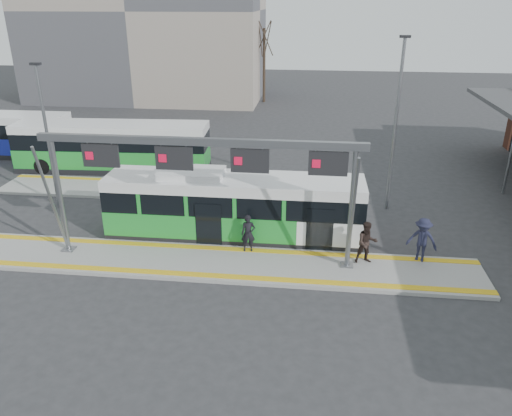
{
  "coord_description": "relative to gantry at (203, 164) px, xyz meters",
  "views": [
    {
      "loc": [
        3.86,
        -17.95,
        10.37
      ],
      "look_at": [
        1.42,
        3.0,
        1.37
      ],
      "focal_mm": 35.0,
      "sensor_mm": 36.0,
      "label": 1
    }
  ],
  "objects": [
    {
      "name": "ground",
      "position": [
        0.35,
        -0.25,
        -4.3
      ],
      "size": [
        120.0,
        120.0,
        0.0
      ],
      "primitive_type": "plane",
      "color": "#2D2D30",
      "rests_on": "ground"
    },
    {
      "name": "platform_main",
      "position": [
        0.35,
        -0.25,
        -4.22
      ],
      "size": [
        22.0,
        3.0,
        0.15
      ],
      "primitive_type": "cube",
      "color": "gray",
      "rests_on": "ground"
    },
    {
      "name": "platform_second",
      "position": [
        -3.65,
        7.75,
        -4.22
      ],
      "size": [
        20.0,
        3.0,
        0.15
      ],
      "primitive_type": "cube",
      "color": "gray",
      "rests_on": "ground"
    },
    {
      "name": "tactile_main",
      "position": [
        0.35,
        -0.25,
        -4.14
      ],
      "size": [
        22.0,
        2.65,
        0.02
      ],
      "color": "gold",
      "rests_on": "platform_main"
    },
    {
      "name": "tactile_second",
      "position": [
        -3.65,
        8.9,
        -4.14
      ],
      "size": [
        20.0,
        0.35,
        0.02
      ],
      "color": "gold",
      "rests_on": "platform_second"
    },
    {
      "name": "gantry",
      "position": [
        0.0,
        0.0,
        0.0
      ],
      "size": [
        13.0,
        1.68,
        5.2
      ],
      "color": "slate",
      "rests_on": "platform_main"
    },
    {
      "name": "apartment_block",
      "position": [
        -13.65,
        35.75,
        4.91
      ],
      "size": [
        24.5,
        12.5,
        18.4
      ],
      "color": "gray",
      "rests_on": "ground"
    },
    {
      "name": "hero_bus",
      "position": [
        0.78,
        2.48,
        -2.84
      ],
      "size": [
        11.64,
        2.51,
        3.2
      ],
      "rotation": [
        0.0,
        0.0,
        0.0
      ],
      "color": "black",
      "rests_on": "ground"
    },
    {
      "name": "bg_bus_green",
      "position": [
        -8.4,
        11.23,
        -2.8
      ],
      "size": [
        12.23,
        3.21,
        3.03
      ],
      "rotation": [
        0.0,
        0.0,
        0.05
      ],
      "color": "black",
      "rests_on": "ground"
    },
    {
      "name": "passenger_a",
      "position": [
        1.66,
        0.84,
        -3.32
      ],
      "size": [
        0.67,
        0.49,
        1.67
      ],
      "primitive_type": "imported",
      "rotation": [
        0.0,
        0.0,
        0.17
      ],
      "color": "black",
      "rests_on": "platform_main"
    },
    {
      "name": "passenger_b",
      "position": [
        6.62,
        0.41,
        -3.24
      ],
      "size": [
        1.01,
        0.86,
        1.81
      ],
      "primitive_type": "imported",
      "rotation": [
        0.0,
        0.0,
        0.22
      ],
      "color": "black",
      "rests_on": "platform_main"
    },
    {
      "name": "passenger_c",
      "position": [
        8.89,
        0.85,
        -3.2
      ],
      "size": [
        1.4,
        1.08,
        1.91
      ],
      "primitive_type": "imported",
      "rotation": [
        0.0,
        0.0,
        -0.34
      ],
      "color": "#1C1E33",
      "rests_on": "platform_main"
    },
    {
      "name": "tree_left",
      "position": [
        -3.91,
        32.13,
        1.82
      ],
      "size": [
        1.4,
        1.4,
        8.07
      ],
      "color": "#382B21",
      "rests_on": "ground"
    },
    {
      "name": "tree_mid",
      "position": [
        -1.09,
        34.6,
        2.05
      ],
      "size": [
        1.4,
        1.4,
        8.37
      ],
      "color": "#382B21",
      "rests_on": "ground"
    },
    {
      "name": "tree_far",
      "position": [
        -23.97,
        31.53,
        1.82
      ],
      "size": [
        1.4,
        1.4,
        8.08
      ],
      "color": "#382B21",
      "rests_on": "ground"
    },
    {
      "name": "lamp_west",
      "position": [
        -9.1,
        4.98,
        -0.34
      ],
      "size": [
        0.5,
        0.25,
        7.44
      ],
      "color": "slate",
      "rests_on": "ground"
    },
    {
      "name": "lamp_east",
      "position": [
        8.26,
        6.71,
        0.29
      ],
      "size": [
        0.5,
        0.25,
        8.69
      ],
      "color": "slate",
      "rests_on": "ground"
    }
  ]
}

